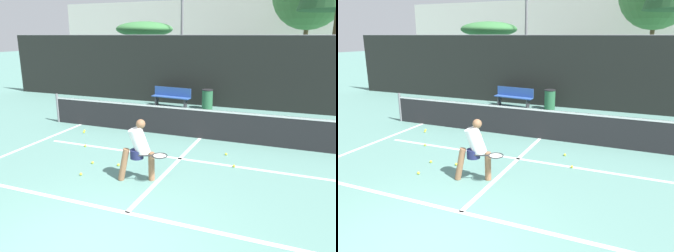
% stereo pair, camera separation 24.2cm
% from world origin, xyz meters
% --- Properties ---
extents(court_baseline_near, '(11.00, 0.10, 0.01)m').
position_xyz_m(court_baseline_near, '(0.00, 1.34, 0.00)').
color(court_baseline_near, white).
rests_on(court_baseline_near, ground).
extents(court_service_line, '(8.25, 0.10, 0.01)m').
position_xyz_m(court_service_line, '(0.00, 4.28, 0.00)').
color(court_service_line, white).
rests_on(court_service_line, ground).
extents(court_center_mark, '(0.10, 4.84, 0.01)m').
position_xyz_m(court_center_mark, '(0.00, 3.77, 0.00)').
color(court_center_mark, white).
rests_on(court_center_mark, ground).
extents(court_sideline_left, '(0.10, 5.84, 0.01)m').
position_xyz_m(court_sideline_left, '(-4.51, 3.77, 0.00)').
color(court_sideline_left, white).
rests_on(court_sideline_left, ground).
extents(net, '(11.09, 0.09, 1.07)m').
position_xyz_m(net, '(0.00, 6.19, 0.51)').
color(net, slate).
rests_on(net, ground).
extents(fence_back, '(24.00, 0.06, 3.17)m').
position_xyz_m(fence_back, '(0.00, 11.06, 1.58)').
color(fence_back, black).
rests_on(fence_back, ground).
extents(player_practicing, '(1.22, 0.47, 1.42)m').
position_xyz_m(player_practicing, '(-0.41, 2.71, 0.76)').
color(player_practicing, '#8C6042').
rests_on(player_practicing, ground).
extents(tennis_ball_scattered_0, '(0.07, 0.07, 0.07)m').
position_xyz_m(tennis_ball_scattered_0, '(-2.90, 4.16, 0.03)').
color(tennis_ball_scattered_0, '#D1E033').
rests_on(tennis_ball_scattered_0, ground).
extents(tennis_ball_scattered_2, '(0.07, 0.07, 0.07)m').
position_xyz_m(tennis_ball_scattered_2, '(-1.95, 3.13, 0.03)').
color(tennis_ball_scattered_2, '#D1E033').
rests_on(tennis_ball_scattered_2, ground).
extents(tennis_ball_scattered_3, '(0.07, 0.07, 0.07)m').
position_xyz_m(tennis_ball_scattered_3, '(-1.79, 2.43, 0.03)').
color(tennis_ball_scattered_3, '#D1E033').
rests_on(tennis_ball_scattered_3, ground).
extents(tennis_ball_scattered_4, '(0.07, 0.07, 0.07)m').
position_xyz_m(tennis_ball_scattered_4, '(-1.26, 3.24, 0.03)').
color(tennis_ball_scattered_4, '#D1E033').
rests_on(tennis_ball_scattered_4, ground).
extents(tennis_ball_scattered_5, '(0.07, 0.07, 0.07)m').
position_xyz_m(tennis_ball_scattered_5, '(1.44, 4.23, 0.03)').
color(tennis_ball_scattered_5, '#D1E033').
rests_on(tennis_ball_scattered_5, ground).
extents(tennis_ball_scattered_6, '(0.07, 0.07, 0.07)m').
position_xyz_m(tennis_ball_scattered_6, '(-3.76, 5.30, 0.03)').
color(tennis_ball_scattered_6, '#D1E033').
rests_on(tennis_ball_scattered_6, ground).
extents(tennis_ball_scattered_7, '(0.07, 0.07, 0.07)m').
position_xyz_m(tennis_ball_scattered_7, '(1.08, 4.99, 0.03)').
color(tennis_ball_scattered_7, '#D1E033').
rests_on(tennis_ball_scattered_7, ground).
extents(tennis_ball_scattered_8, '(0.07, 0.07, 0.07)m').
position_xyz_m(tennis_ball_scattered_8, '(-1.83, 5.66, 0.03)').
color(tennis_ball_scattered_8, '#D1E033').
rests_on(tennis_ball_scattered_8, ground).
extents(tennis_ball_scattered_9, '(0.07, 0.07, 0.07)m').
position_xyz_m(tennis_ball_scattered_9, '(-3.85, 5.47, 0.03)').
color(tennis_ball_scattered_9, '#D1E033').
rests_on(tennis_ball_scattered_9, ground).
extents(courtside_bench, '(1.87, 0.59, 0.86)m').
position_xyz_m(courtside_bench, '(-2.56, 10.33, 0.48)').
color(courtside_bench, '#2D519E').
rests_on(courtside_bench, ground).
extents(trash_bin, '(0.49, 0.49, 0.87)m').
position_xyz_m(trash_bin, '(-0.90, 10.40, 0.44)').
color(trash_bin, '#28603D').
rests_on(trash_bin, ground).
extents(parked_car, '(1.72, 4.59, 1.47)m').
position_xyz_m(parked_car, '(-1.81, 13.50, 0.62)').
color(parked_car, silver).
rests_on(parked_car, ground).
extents(floodlight_mast, '(1.10, 0.24, 7.74)m').
position_xyz_m(floodlight_mast, '(-3.70, 14.97, 4.98)').
color(floodlight_mast, slate).
rests_on(floodlight_mast, ground).
extents(tree_east, '(3.45, 3.45, 3.94)m').
position_xyz_m(tree_east, '(-6.25, 15.37, 3.44)').
color(tree_east, brown).
rests_on(tree_east, ground).
extents(building_far, '(36.00, 2.40, 5.89)m').
position_xyz_m(building_far, '(0.00, 24.60, 2.94)').
color(building_far, beige).
rests_on(building_far, ground).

